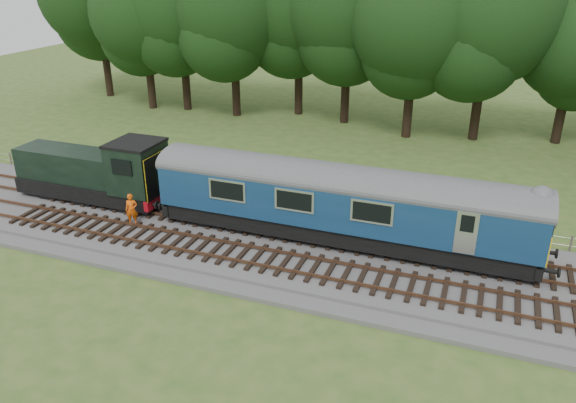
% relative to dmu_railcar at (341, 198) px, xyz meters
% --- Properties ---
extents(ground, '(120.00, 120.00, 0.00)m').
position_rel_dmu_railcar_xyz_m(ground, '(0.44, -1.40, -2.61)').
color(ground, '#3B5E22').
rests_on(ground, ground).
extents(ballast, '(70.00, 7.00, 0.35)m').
position_rel_dmu_railcar_xyz_m(ballast, '(0.44, -1.40, -2.43)').
color(ballast, '#4C4C4F').
rests_on(ballast, ground).
extents(track_north, '(67.20, 2.40, 0.21)m').
position_rel_dmu_railcar_xyz_m(track_north, '(0.44, -0.00, -2.19)').
color(track_north, black).
rests_on(track_north, ballast).
extents(track_south, '(67.20, 2.40, 0.21)m').
position_rel_dmu_railcar_xyz_m(track_south, '(0.44, -3.00, -2.19)').
color(track_south, black).
rests_on(track_south, ballast).
extents(fence, '(64.00, 0.12, 1.00)m').
position_rel_dmu_railcar_xyz_m(fence, '(0.44, 3.10, -2.61)').
color(fence, '#6B6054').
rests_on(fence, ground).
extents(tree_line, '(70.00, 8.00, 18.00)m').
position_rel_dmu_railcar_xyz_m(tree_line, '(0.44, 20.60, -2.61)').
color(tree_line, black).
rests_on(tree_line, ground).
extents(dmu_railcar, '(18.05, 2.86, 3.88)m').
position_rel_dmu_railcar_xyz_m(dmu_railcar, '(0.00, 0.00, 0.00)').
color(dmu_railcar, black).
rests_on(dmu_railcar, ground).
extents(shunter_loco, '(8.92, 2.60, 3.38)m').
position_rel_dmu_railcar_xyz_m(shunter_loco, '(-13.93, 0.00, -0.63)').
color(shunter_loco, black).
rests_on(shunter_loco, ground).
extents(worker, '(0.72, 0.64, 1.66)m').
position_rel_dmu_railcar_xyz_m(worker, '(-10.39, -2.00, -1.42)').
color(worker, '#FF5F0D').
rests_on(worker, ballast).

